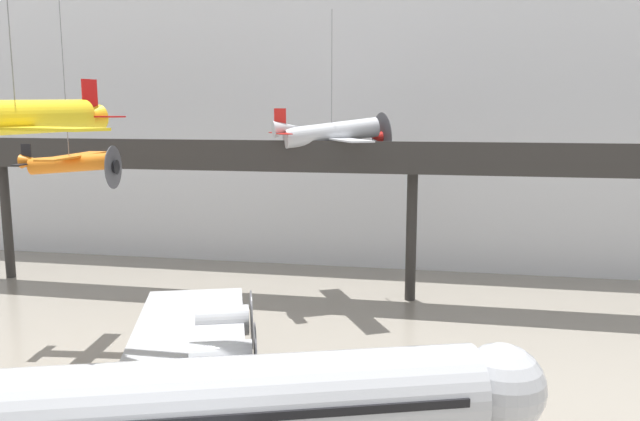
{
  "coord_description": "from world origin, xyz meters",
  "views": [
    {
      "loc": [
        1.8,
        -15.56,
        12.55
      ],
      "look_at": [
        -2.69,
        7.49,
        8.79
      ],
      "focal_mm": 35.0,
      "sensor_mm": 36.0,
      "label": 1
    }
  ],
  "objects": [
    {
      "name": "suspended_plane_orange_highwing",
      "position": [
        -17.26,
        13.85,
        9.88
      ],
      "size": [
        5.23,
        6.38,
        10.2
      ],
      "rotation": [
        0.0,
        0.0,
        0.13
      ],
      "color": "orange"
    },
    {
      "name": "suspended_plane_silver_racer",
      "position": [
        -5.15,
        23.93,
        11.15
      ],
      "size": [
        7.93,
        8.91,
        9.64
      ],
      "rotation": [
        0.0,
        0.0,
        0.49
      ],
      "color": "silver"
    },
    {
      "name": "suspended_plane_yellow_lowwing",
      "position": [
        -13.12,
        4.38,
        12.3
      ],
      "size": [
        8.9,
        7.61,
        8.05
      ],
      "rotation": [
        0.0,
        0.0,
        4.37
      ],
      "color": "yellow"
    },
    {
      "name": "mezzanine_walkway",
      "position": [
        0.0,
        24.34,
        9.02
      ],
      "size": [
        110.0,
        3.2,
        10.71
      ],
      "color": "#2D2B28",
      "rests_on": "ground"
    },
    {
      "name": "hangar_back_wall",
      "position": [
        0.0,
        34.93,
        12.32
      ],
      "size": [
        140.0,
        3.0,
        24.64
      ],
      "color": "silver",
      "rests_on": "ground"
    },
    {
      "name": "airliner_silver_main",
      "position": [
        -7.05,
        1.09,
        3.32
      ],
      "size": [
        25.86,
        30.17,
        9.16
      ],
      "rotation": [
        0.0,
        0.0,
        0.33
      ],
      "color": "#B7BABF",
      "rests_on": "ground"
    }
  ]
}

